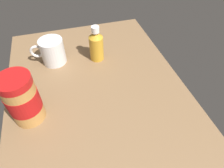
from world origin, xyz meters
The scene contains 4 objects.
ground_plane centered at (0.00, 0.00, -2.34)cm, with size 95.96×60.16×4.68cm, color brown.
peanut_butter_jar centered at (-0.32, 21.85, 7.99)cm, with size 9.13×9.13×16.18cm.
honey_bottle centered at (21.86, -3.87, 6.31)cm, with size 5.43×5.43×14.12cm.
coffee_mug centered at (24.49, 12.75, 4.91)cm, with size 8.94×12.77×9.78cm.
Camera 1 is at (-39.70, 7.66, 49.84)cm, focal length 31.39 mm.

